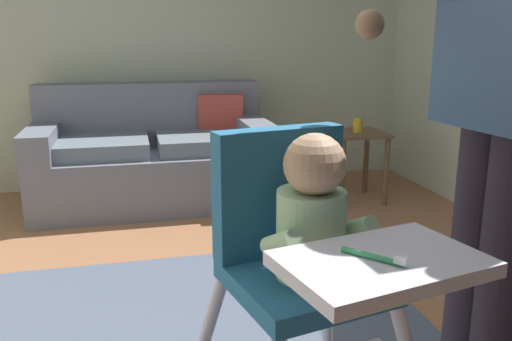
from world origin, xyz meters
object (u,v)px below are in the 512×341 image
object	(u,v)px
adult_standing	(503,121)
sippy_cup	(357,125)
couch	(154,157)
high_chair	(306,246)
side_table	(356,151)

from	to	relation	value
adult_standing	sippy_cup	xyz separation A→B (m)	(0.63, 2.33, -0.40)
couch	high_chair	xyz separation A→B (m)	(0.26, -2.71, 0.35)
high_chair	sippy_cup	distance (m)	2.67
adult_standing	side_table	xyz separation A→B (m)	(0.62, 2.33, -0.59)
sippy_cup	side_table	bearing A→B (deg)	-180.00
side_table	high_chair	bearing A→B (deg)	-116.70
couch	sippy_cup	distance (m)	1.52
couch	sippy_cup	world-z (taller)	couch
high_chair	adult_standing	size ratio (longest dim) A/B	0.57
couch	adult_standing	size ratio (longest dim) A/B	0.98
couch	adult_standing	xyz separation A→B (m)	(0.83, -2.65, 0.64)
high_chair	side_table	xyz separation A→B (m)	(1.20, 2.38, -0.31)
sippy_cup	adult_standing	bearing A→B (deg)	-105.13
couch	side_table	distance (m)	1.49
side_table	sippy_cup	distance (m)	0.19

